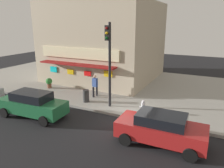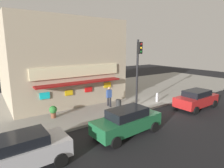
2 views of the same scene
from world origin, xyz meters
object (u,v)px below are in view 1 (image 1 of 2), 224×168
fire_hydrant (143,107)px  potted_plant_by_doorway (49,82)px  trash_can (86,96)px  traffic_light (109,55)px  parked_car_red (161,128)px  pedestrian (95,85)px  parked_car_green (32,104)px

fire_hydrant → potted_plant_by_doorway: (-9.33, 1.61, 0.10)m
fire_hydrant → trash_can: size_ratio=0.97×
fire_hydrant → potted_plant_by_doorway: size_ratio=0.98×
traffic_light → parked_car_red: traffic_light is taller
pedestrian → parked_car_red: size_ratio=0.40×
parked_car_green → fire_hydrant: bearing=27.1°
traffic_light → fire_hydrant: 4.06m
fire_hydrant → parked_car_red: parked_car_red is taller
traffic_light → potted_plant_by_doorway: size_ratio=6.35×
trash_can → parked_car_green: (-1.87, -3.38, 0.21)m
traffic_light → pedestrian: bearing=144.4°
pedestrian → potted_plant_by_doorway: pedestrian is taller
pedestrian → parked_car_red: bearing=-34.2°
pedestrian → potted_plant_by_doorway: size_ratio=1.93×
parked_car_red → traffic_light: bearing=146.5°
parked_car_green → parked_car_red: size_ratio=1.05×
parked_car_green → parked_car_red: parked_car_green is taller
parked_car_green → parked_car_red: bearing=2.9°
potted_plant_by_doorway → trash_can: bearing=-16.8°
trash_can → parked_car_green: 3.87m
parked_car_green → pedestrian: bearing=68.6°
parked_car_red → fire_hydrant: bearing=123.3°
trash_can → parked_car_green: size_ratio=0.20×
parked_car_green → parked_car_red: (8.18, 0.42, -0.02)m
trash_can → pedestrian: (-0.02, 1.34, 0.49)m
parked_car_red → trash_can: bearing=154.9°
trash_can → parked_car_red: size_ratio=0.21×
potted_plant_by_doorway → fire_hydrant: bearing=-9.8°
traffic_light → parked_car_green: (-3.84, -3.29, -2.97)m
fire_hydrant → parked_car_red: (1.85, -2.82, 0.22)m
potted_plant_by_doorway → parked_car_red: (11.18, -4.43, 0.13)m
trash_can → potted_plant_by_doorway: size_ratio=1.01×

